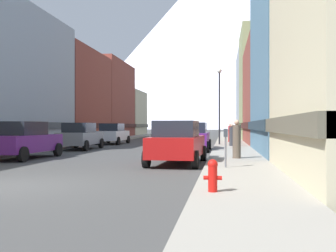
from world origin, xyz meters
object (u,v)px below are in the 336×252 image
object	(u,v)px
car_right_1	(194,137)
streetlamp_right	(219,95)
car_driving_0	(168,131)
parking_meter_near	(226,142)
pedestrian_0	(232,136)
car_right_0	(177,142)
car_left_1	(80,136)
pedestrian_1	(230,133)
car_left_2	(113,134)
pedestrian_2	(237,140)
car_left_0	(24,140)
fire_hydrant_near	(213,174)

from	to	relation	value
car_right_1	streetlamp_right	world-z (taller)	streetlamp_right
car_driving_0	parking_meter_near	bearing A→B (deg)	-78.71
pedestrian_0	streetlamp_right	size ratio (longest dim) A/B	0.27
car_right_0	car_right_1	distance (m)	8.42
car_driving_0	pedestrian_0	world-z (taller)	car_driving_0
car_right_0	car_right_1	world-z (taller)	same
car_left_1	streetlamp_right	world-z (taller)	streetlamp_right
pedestrian_0	pedestrian_1	size ratio (longest dim) A/B	0.94
car_left_2	car_right_1	bearing A→B (deg)	-46.01
car_left_1	pedestrian_2	bearing A→B (deg)	-35.84
car_left_0	streetlamp_right	distance (m)	15.91
car_left_0	car_driving_0	distance (m)	33.10
car_left_1	pedestrian_0	world-z (taller)	car_left_1
car_left_2	streetlamp_right	size ratio (longest dim) A/B	0.75
car_left_0	pedestrian_2	world-z (taller)	pedestrian_2
pedestrian_0	streetlamp_right	xyz separation A→B (m)	(-0.90, 2.27, 3.13)
car_driving_0	pedestrian_0	size ratio (longest dim) A/B	2.83
car_right_0	fire_hydrant_near	distance (m)	7.44
car_left_0	pedestrian_2	xyz separation A→B (m)	(10.05, 0.02, 0.04)
fire_hydrant_near	streetlamp_right	bearing A→B (deg)	90.27
car_driving_0	fire_hydrant_near	bearing A→B (deg)	-80.42
car_right_0	pedestrian_0	world-z (taller)	car_right_0
car_right_1	fire_hydrant_near	world-z (taller)	car_right_1
fire_hydrant_near	pedestrian_2	distance (m)	8.81
parking_meter_near	streetlamp_right	xyz separation A→B (m)	(-0.40, 16.43, 2.97)
pedestrian_0	car_left_2	bearing A→B (deg)	156.25
fire_hydrant_near	car_left_0	bearing A→B (deg)	136.62
car_left_0	fire_hydrant_near	bearing A→B (deg)	-43.38
car_right_0	streetlamp_right	bearing A→B (deg)	83.73
car_left_0	parking_meter_near	world-z (taller)	car_left_0
car_driving_0	fire_hydrant_near	distance (m)	42.36
car_left_1	streetlamp_right	bearing A→B (deg)	30.35
car_left_2	pedestrian_1	world-z (taller)	pedestrian_1
pedestrian_0	car_left_1	bearing A→B (deg)	-162.92
car_left_1	car_left_2	bearing A→B (deg)	90.01
car_left_1	car_right_0	size ratio (longest dim) A/B	1.00
car_left_0	car_left_1	bearing A→B (deg)	89.97
car_right_1	pedestrian_1	distance (m)	10.53
car_right_1	pedestrian_0	world-z (taller)	car_right_1
car_left_1	car_driving_0	distance (m)	25.84
car_right_0	car_left_2	bearing A→B (deg)	115.00
pedestrian_1	pedestrian_2	size ratio (longest dim) A/B	0.97
pedestrian_0	car_right_1	bearing A→B (deg)	-125.38
car_driving_0	pedestrian_2	distance (m)	33.93
car_left_0	pedestrian_0	xyz separation A→B (m)	(10.05, 10.37, -0.04)
fire_hydrant_near	car_right_0	bearing A→B (deg)	102.85
car_left_0	pedestrian_0	bearing A→B (deg)	45.89
parking_meter_near	streetlamp_right	distance (m)	16.70
car_left_2	fire_hydrant_near	distance (m)	25.29
car_right_0	parking_meter_near	xyz separation A→B (m)	(1.95, -2.29, 0.11)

